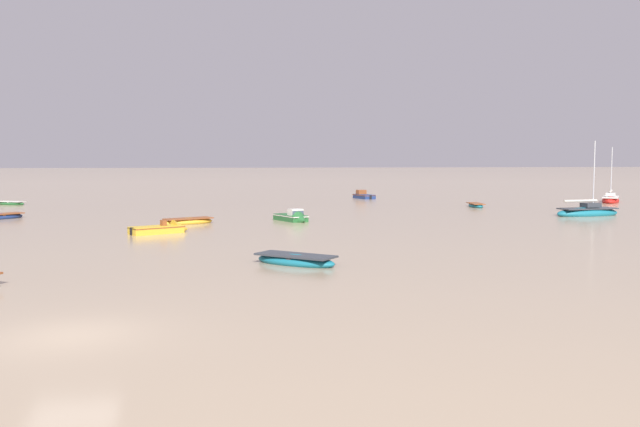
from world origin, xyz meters
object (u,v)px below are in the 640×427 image
at_px(motorboat_moored_4, 294,219).
at_px(rowboat_moored_5, 0,217).
at_px(motorboat_moored_2, 165,230).
at_px(rowboat_moored_4, 296,261).
at_px(rowboat_moored_2, 11,203).
at_px(sailboat_moored_3, 611,200).
at_px(rowboat_moored_1, 188,222).
at_px(sailboat_moored_1, 588,212).
at_px(rowboat_moored_0, 476,205).
at_px(motorboat_moored_5, 362,196).

bearing_deg(motorboat_moored_4, rowboat_moored_5, -126.93).
distance_m(motorboat_moored_2, rowboat_moored_4, 16.90).
xyz_separation_m(rowboat_moored_2, sailboat_moored_3, (69.48, -6.01, 0.15)).
xyz_separation_m(rowboat_moored_1, sailboat_moored_3, (48.59, 19.75, 0.12)).
bearing_deg(sailboat_moored_1, rowboat_moored_0, 106.88).
xyz_separation_m(sailboat_moored_1, motorboat_moored_5, (-14.62, 29.61, -0.06)).
distance_m(sailboat_moored_1, rowboat_moored_5, 51.89).
bearing_deg(rowboat_moored_0, rowboat_moored_5, -74.09).
xyz_separation_m(rowboat_moored_2, rowboat_moored_4, (27.06, -47.43, 0.04)).
distance_m(motorboat_moored_2, rowboat_moored_5, 19.96).
xyz_separation_m(rowboat_moored_1, motorboat_moored_2, (-1.29, -6.50, 0.02)).
bearing_deg(rowboat_moored_1, rowboat_moored_2, -78.23).
xyz_separation_m(rowboat_moored_4, sailboat_moored_3, (42.42, 41.42, 0.11)).
distance_m(motorboat_moored_2, motorboat_moored_4, 12.27).
bearing_deg(rowboat_moored_5, rowboat_moored_4, -100.03).
relative_size(rowboat_moored_4, rowboat_moored_5, 1.08).
xyz_separation_m(rowboat_moored_1, motorboat_moored_4, (8.56, 0.83, 0.06)).
relative_size(rowboat_moored_1, motorboat_moored_5, 0.94).
bearing_deg(rowboat_moored_5, sailboat_moored_1, -53.02).
distance_m(sailboat_moored_3, rowboat_moored_5, 66.07).
distance_m(rowboat_moored_1, rowboat_moored_4, 22.53).
bearing_deg(sailboat_moored_1, motorboat_moored_4, 174.83).
distance_m(rowboat_moored_0, rowboat_moored_4, 43.27).
bearing_deg(rowboat_moored_0, sailboat_moored_3, 111.35).
xyz_separation_m(sailboat_moored_1, rowboat_moored_1, (-35.51, -2.43, -0.13)).
distance_m(rowboat_moored_5, motorboat_moored_5, 44.88).
distance_m(rowboat_moored_4, motorboat_moored_4, 22.62).
height_order(rowboat_moored_4, rowboat_moored_5, rowboat_moored_4).
height_order(rowboat_moored_2, motorboat_moored_4, motorboat_moored_4).
bearing_deg(rowboat_moored_0, rowboat_moored_1, -57.56).
relative_size(sailboat_moored_1, rowboat_moored_1, 1.65).
bearing_deg(rowboat_moored_0, rowboat_moored_4, -26.75).
height_order(rowboat_moored_1, sailboat_moored_3, sailboat_moored_3).
height_order(rowboat_moored_1, motorboat_moored_4, motorboat_moored_4).
relative_size(rowboat_moored_0, rowboat_moored_4, 0.88).
relative_size(motorboat_moored_2, sailboat_moored_3, 0.63).
bearing_deg(sailboat_moored_3, rowboat_moored_2, -61.24).
bearing_deg(motorboat_moored_4, sailboat_moored_3, 91.89).
height_order(rowboat_moored_2, rowboat_moored_4, rowboat_moored_4).
xyz_separation_m(motorboat_moored_2, rowboat_moored_4, (7.46, -15.17, -0.01)).
height_order(motorboat_moored_2, rowboat_moored_4, motorboat_moored_2).
relative_size(rowboat_moored_0, rowboat_moored_2, 1.04).
distance_m(rowboat_moored_2, rowboat_moored_5, 19.55).
relative_size(sailboat_moored_3, motorboat_moored_5, 1.51).
bearing_deg(motorboat_moored_5, sailboat_moored_1, -167.97).
height_order(motorboat_moored_4, motorboat_moored_5, motorboat_moored_5).
distance_m(rowboat_moored_0, sailboat_moored_1, 13.52).
distance_m(rowboat_moored_1, sailboat_moored_3, 52.45).
height_order(rowboat_moored_1, rowboat_moored_5, rowboat_moored_1).
bearing_deg(rowboat_moored_4, rowboat_moored_0, -83.43).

